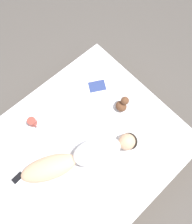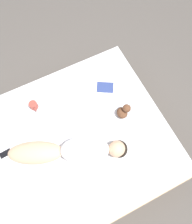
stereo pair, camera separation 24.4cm
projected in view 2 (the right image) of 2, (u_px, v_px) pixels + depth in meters
name	position (u px, v px, depth m)	size (l,w,h in m)	color
ground_plane	(76.00, 151.00, 2.87)	(12.00, 12.00, 0.00)	#4C4742
bed	(74.00, 147.00, 2.63)	(1.84, 2.17, 0.53)	tan
person	(73.00, 151.00, 2.24)	(0.70, 1.22, 0.23)	tan
open_magazine	(105.00, 80.00, 2.65)	(0.52, 0.46, 0.01)	silver
coffee_mug	(34.00, 105.00, 2.48)	(0.13, 0.09, 0.09)	#993D33
cell_phone	(5.00, 154.00, 2.32)	(0.09, 0.15, 0.01)	silver
plush_toy	(123.00, 111.00, 2.41)	(0.13, 0.15, 0.19)	brown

